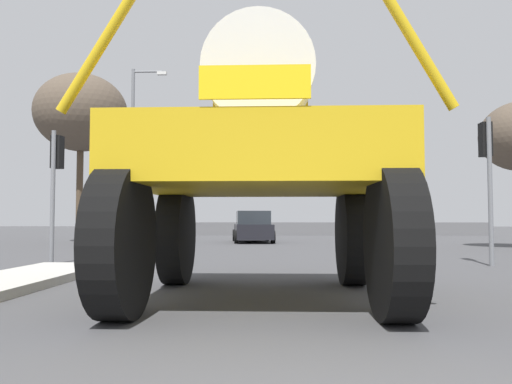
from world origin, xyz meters
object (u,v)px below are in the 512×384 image
at_px(streetlight_far_left, 135,145).
at_px(oversize_sprayer, 261,166).
at_px(traffic_signal_near_left, 56,167).
at_px(sedan_ahead, 253,228).
at_px(bare_tree_left, 81,113).
at_px(traffic_signal_near_right, 487,158).

bearing_deg(streetlight_far_left, oversize_sprayer, -69.14).
bearing_deg(traffic_signal_near_left, sedan_ahead, 70.49).
xyz_separation_m(streetlight_far_left, bare_tree_left, (-1.78, -2.94, 1.15)).
relative_size(oversize_sprayer, traffic_signal_near_left, 1.48).
bearing_deg(traffic_signal_near_left, bare_tree_left, 108.89).
bearing_deg(bare_tree_left, streetlight_far_left, 58.79).
bearing_deg(sedan_ahead, traffic_signal_near_left, 153.57).
distance_m(traffic_signal_near_right, bare_tree_left, 18.69).
height_order(sedan_ahead, streetlight_far_left, streetlight_far_left).
xyz_separation_m(sedan_ahead, bare_tree_left, (-8.17, -1.17, 5.48)).
distance_m(traffic_signal_near_right, streetlight_far_left, 19.18).
bearing_deg(traffic_signal_near_right, traffic_signal_near_left, 179.98).
relative_size(oversize_sprayer, streetlight_far_left, 0.54).
height_order(traffic_signal_near_left, bare_tree_left, bare_tree_left).
bearing_deg(oversize_sprayer, bare_tree_left, 28.70).
distance_m(oversize_sprayer, streetlight_far_left, 21.19).
xyz_separation_m(sedan_ahead, streetlight_far_left, (-6.40, 1.77, 4.33)).
bearing_deg(traffic_signal_near_right, sedan_ahead, 117.47).
bearing_deg(oversize_sprayer, streetlight_far_left, 20.52).
relative_size(traffic_signal_near_left, bare_tree_left, 0.42).
relative_size(sedan_ahead, streetlight_far_left, 0.47).
height_order(oversize_sprayer, bare_tree_left, bare_tree_left).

